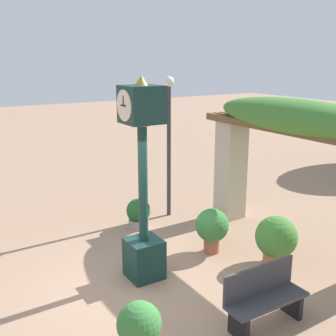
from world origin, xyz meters
name	(u,v)px	position (x,y,z in m)	size (l,w,h in m)	color
ground_plane	(140,289)	(0.00, 0.00, 0.00)	(60.00, 60.00, 0.00)	#9E7A60
pedestal_clock	(143,185)	(-0.35, 0.27, 1.74)	(0.61, 0.66, 3.57)	#14332D
pergola	(294,139)	(0.00, 3.50, 2.26)	(4.96, 1.17, 3.07)	#BCB299
potted_plant_near_left	(212,227)	(-0.52, 1.91, 0.54)	(0.68, 0.68, 0.92)	#9E563D
potted_plant_near_right	(276,239)	(0.52, 2.64, 0.52)	(0.80, 0.80, 0.96)	#B26B4C
potted_plant_far_left	(139,328)	(1.44, -0.76, 0.41)	(0.60, 0.60, 0.76)	#B26B4C
potted_plant_far_right	(139,213)	(-2.43, 1.24, 0.35)	(0.56, 0.56, 0.70)	gray
park_bench	(264,298)	(1.79, 1.12, 0.43)	(0.42, 1.32, 0.89)	#38383D
lamp_post	(169,131)	(-2.75, 2.26, 2.13)	(0.25, 0.25, 3.42)	#333338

